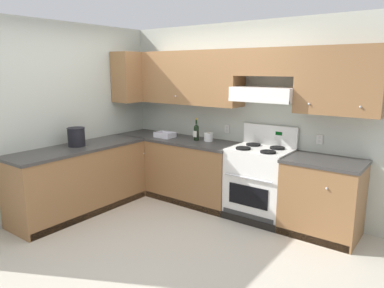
# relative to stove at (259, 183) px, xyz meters

# --- Properties ---
(ground_plane) EXTENTS (7.04, 7.04, 0.00)m
(ground_plane) POSITION_rel_stove_xyz_m (-0.81, -1.25, -0.48)
(ground_plane) COLOR beige
(wall_back) EXTENTS (4.68, 0.57, 2.55)m
(wall_back) POSITION_rel_stove_xyz_m (-0.41, 0.27, 1.00)
(wall_back) COLOR beige
(wall_back) RESTS_ON ground_plane
(wall_left) EXTENTS (0.47, 4.00, 2.55)m
(wall_left) POSITION_rel_stove_xyz_m (-2.40, -1.02, 0.86)
(wall_left) COLOR beige
(wall_left) RESTS_ON ground_plane
(counter_back_run) EXTENTS (3.60, 0.65, 0.91)m
(counter_back_run) POSITION_rel_stove_xyz_m (-0.70, -0.01, -0.03)
(counter_back_run) COLOR olive
(counter_back_run) RESTS_ON ground_plane
(counter_left_run) EXTENTS (0.63, 1.91, 0.91)m
(counter_left_run) POSITION_rel_stove_xyz_m (-2.05, -1.26, -0.03)
(counter_left_run) COLOR olive
(counter_left_run) RESTS_ON ground_plane
(stove) EXTENTS (0.76, 0.62, 1.20)m
(stove) POSITION_rel_stove_xyz_m (0.00, 0.00, 0.00)
(stove) COLOR white
(stove) RESTS_ON ground_plane
(wine_bottle) EXTENTS (0.07, 0.07, 0.33)m
(wine_bottle) POSITION_rel_stove_xyz_m (-1.03, 0.03, 0.56)
(wine_bottle) COLOR black
(wine_bottle) RESTS_ON counter_back_run
(bowl) EXTENTS (0.28, 0.21, 0.08)m
(bowl) POSITION_rel_stove_xyz_m (-1.55, -0.06, 0.46)
(bowl) COLOR silver
(bowl) RESTS_ON counter_back_run
(bucket) EXTENTS (0.24, 0.24, 0.25)m
(bucket) POSITION_rel_stove_xyz_m (-2.10, -1.24, 0.56)
(bucket) COLOR black
(bucket) RESTS_ON counter_left_run
(paper_towel_roll) EXTENTS (0.13, 0.13, 0.12)m
(paper_towel_roll) POSITION_rel_stove_xyz_m (-0.86, 0.09, 0.49)
(paper_towel_roll) COLOR white
(paper_towel_roll) RESTS_ON counter_back_run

